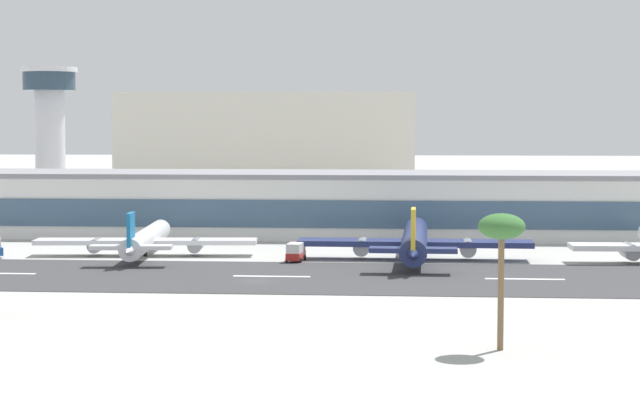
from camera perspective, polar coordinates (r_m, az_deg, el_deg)
ground_plane at (r=172.60m, az=-3.17°, el=-3.66°), size 1400.00×1400.00×0.00m
runway_strip at (r=177.85m, az=-2.94°, el=-3.41°), size 800.00×37.10×0.08m
runway_centreline_dash_4 at (r=177.64m, az=-2.41°, el=-3.41°), size 12.00×1.20×0.01m
runway_centreline_dash_5 at (r=177.16m, az=10.13°, el=-3.49°), size 12.00×1.20×0.01m
terminal_building at (r=243.75m, az=-1.24°, el=0.23°), size 220.69×28.61×13.42m
control_tower at (r=286.80m, az=-13.26°, el=3.88°), size 13.59×13.59×37.29m
distant_hotel_block at (r=359.84m, az=-2.52°, el=3.07°), size 90.60×37.20×33.14m
airliner_blue_tail_gate_1 at (r=206.92m, az=-8.67°, el=-1.59°), size 39.89×43.29×9.04m
airliner_gold_tail_gate_2 at (r=198.92m, az=4.72°, el=-1.67°), size 40.69×49.75×10.38m
service_box_truck_0 at (r=196.94m, az=-1.21°, el=-2.16°), size 3.15×6.20×3.25m
palm_tree_2 at (r=120.32m, az=9.00°, el=-1.14°), size 4.90×4.90×14.32m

